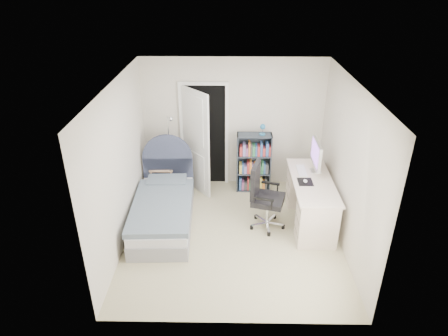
{
  "coord_description": "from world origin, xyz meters",
  "views": [
    {
      "loc": [
        -0.05,
        -5.31,
        3.95
      ],
      "look_at": [
        -0.15,
        0.15,
        1.15
      ],
      "focal_mm": 32.0,
      "sensor_mm": 36.0,
      "label": 1
    }
  ],
  "objects_px": {
    "bed": "(164,208)",
    "bookcase": "(254,164)",
    "floor_lamp": "(171,162)",
    "nightstand": "(162,171)",
    "desk": "(311,199)",
    "office_chair": "(263,193)"
  },
  "relations": [
    {
      "from": "nightstand",
      "to": "bookcase",
      "type": "bearing_deg",
      "value": 2.9
    },
    {
      "from": "bookcase",
      "to": "floor_lamp",
      "type": "bearing_deg",
      "value": -176.86
    },
    {
      "from": "bed",
      "to": "floor_lamp",
      "type": "bearing_deg",
      "value": 89.67
    },
    {
      "from": "bookcase",
      "to": "desk",
      "type": "distance_m",
      "value": 1.4
    },
    {
      "from": "bed",
      "to": "floor_lamp",
      "type": "xyz_separation_m",
      "value": [
        0.01,
        1.05,
        0.35
      ]
    },
    {
      "from": "bed",
      "to": "nightstand",
      "type": "distance_m",
      "value": 1.07
    },
    {
      "from": "floor_lamp",
      "to": "bed",
      "type": "bearing_deg",
      "value": -90.33
    },
    {
      "from": "office_chair",
      "to": "floor_lamp",
      "type": "bearing_deg",
      "value": 145.63
    },
    {
      "from": "bookcase",
      "to": "office_chair",
      "type": "bearing_deg",
      "value": -86.11
    },
    {
      "from": "nightstand",
      "to": "bookcase",
      "type": "relative_size",
      "value": 0.46
    },
    {
      "from": "floor_lamp",
      "to": "bookcase",
      "type": "distance_m",
      "value": 1.57
    },
    {
      "from": "floor_lamp",
      "to": "desk",
      "type": "bearing_deg",
      "value": -21.75
    },
    {
      "from": "bed",
      "to": "office_chair",
      "type": "bearing_deg",
      "value": -2.56
    },
    {
      "from": "bed",
      "to": "nightstand",
      "type": "xyz_separation_m",
      "value": [
        -0.18,
        1.05,
        0.14
      ]
    },
    {
      "from": "bookcase",
      "to": "office_chair",
      "type": "relative_size",
      "value": 1.22
    },
    {
      "from": "bed",
      "to": "bookcase",
      "type": "distance_m",
      "value": 1.96
    },
    {
      "from": "bed",
      "to": "floor_lamp",
      "type": "height_order",
      "value": "floor_lamp"
    },
    {
      "from": "bookcase",
      "to": "desk",
      "type": "height_order",
      "value": "bookcase"
    },
    {
      "from": "bookcase",
      "to": "desk",
      "type": "bearing_deg",
      "value": -49.96
    },
    {
      "from": "nightstand",
      "to": "bed",
      "type": "bearing_deg",
      "value": -80.07
    },
    {
      "from": "floor_lamp",
      "to": "bookcase",
      "type": "relative_size",
      "value": 1.12
    },
    {
      "from": "bed",
      "to": "bookcase",
      "type": "bearing_deg",
      "value": 35.93
    }
  ]
}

